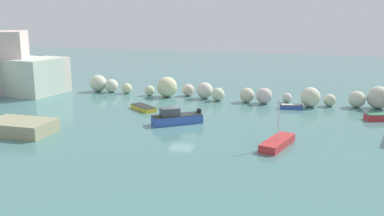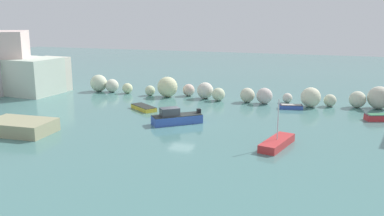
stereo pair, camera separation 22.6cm
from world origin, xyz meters
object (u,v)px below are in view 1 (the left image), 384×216
at_px(moored_boat_1, 382,117).
at_px(moored_boat_5, 291,106).
at_px(moored_boat_0, 176,118).
at_px(moored_boat_2, 277,143).
at_px(stone_dock, 20,127).
at_px(moored_boat_3, 144,108).

relative_size(moored_boat_1, moored_boat_5, 1.32).
bearing_deg(moored_boat_0, moored_boat_1, 162.64).
distance_m(moored_boat_2, moored_boat_5, 15.41).
distance_m(stone_dock, moored_boat_3, 14.69).
distance_m(moored_boat_2, moored_boat_3, 19.35).
height_order(moored_boat_3, moored_boat_5, moored_boat_5).
distance_m(stone_dock, moored_boat_0, 15.32).
relative_size(stone_dock, moored_boat_5, 2.17).
distance_m(moored_boat_0, moored_boat_2, 11.93).
relative_size(moored_boat_2, moored_boat_5, 1.80).
xyz_separation_m(stone_dock, moored_boat_2, (24.12, 3.46, -0.28)).
bearing_deg(moored_boat_0, stone_dock, -7.74).
relative_size(stone_dock, moored_boat_3, 1.58).
bearing_deg(moored_boat_5, stone_dock, 26.46).
bearing_deg(moored_boat_5, moored_boat_2, 78.99).
distance_m(moored_boat_1, moored_boat_2, 16.03).
relative_size(moored_boat_1, moored_boat_3, 0.96).
bearing_deg(stone_dock, moored_boat_2, 8.18).
xyz_separation_m(stone_dock, moored_boat_0, (13.07, 7.98, 0.01)).
bearing_deg(moored_boat_2, moored_boat_3, -104.74).
height_order(stone_dock, moored_boat_1, stone_dock).
height_order(stone_dock, moored_boat_5, stone_dock).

